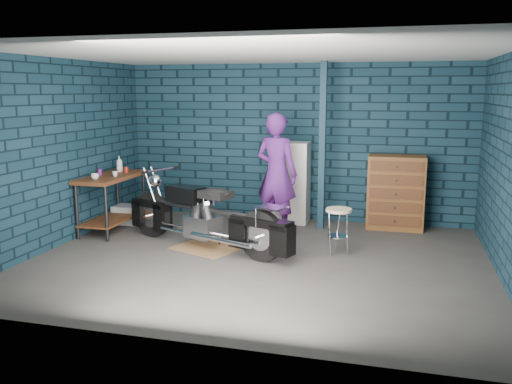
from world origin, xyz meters
TOP-DOWN VIEW (x-y plane):
  - ground at (0.00, 0.00)m, footprint 6.00×6.00m
  - room_walls at (0.00, 0.55)m, footprint 6.02×5.01m
  - support_post at (0.55, 1.95)m, footprint 0.10×0.10m
  - workbench at (-2.68, 0.92)m, footprint 0.60×1.40m
  - drip_mat at (-0.87, 0.34)m, footprint 1.08×0.95m
  - motorcycle at (-0.87, 0.34)m, footprint 2.55×1.52m
  - person at (-0.09, 1.47)m, footprint 0.80×0.63m
  - storage_bin at (-2.66, 1.42)m, footprint 0.50×0.35m
  - locker at (-0.03, 2.23)m, footprint 0.65×0.46m
  - tool_chest at (1.73, 2.23)m, footprint 0.90×0.50m
  - shop_stool at (0.99, 0.55)m, footprint 0.46×0.46m
  - cup_a at (-2.70, 0.48)m, footprint 0.14×0.14m
  - cup_b at (-2.54, 0.80)m, footprint 0.11×0.11m
  - mug_purple at (-2.84, 0.86)m, footprint 0.08×0.08m
  - mug_red at (-2.57, 1.22)m, footprint 0.08×0.08m
  - bottle at (-2.73, 1.29)m, footprint 0.11×0.11m

SIDE VIEW (x-z plane):
  - ground at x=0.00m, z-range 0.00..0.00m
  - drip_mat at x=-0.87m, z-range 0.00..0.01m
  - storage_bin at x=-2.66m, z-range 0.00..0.31m
  - shop_stool at x=0.99m, z-range 0.00..0.65m
  - workbench at x=-2.68m, z-range 0.00..0.91m
  - motorcycle at x=-0.87m, z-range 0.00..1.09m
  - tool_chest at x=1.73m, z-range 0.00..1.20m
  - locker at x=-0.03m, z-range 0.00..1.38m
  - cup_b at x=-2.54m, z-range 0.91..0.99m
  - person at x=-0.09m, z-range 0.00..1.91m
  - cup_a at x=-2.70m, z-range 0.91..1.00m
  - mug_red at x=-2.57m, z-range 0.91..1.01m
  - mug_purple at x=-2.84m, z-range 0.91..1.01m
  - bottle at x=-2.73m, z-range 0.91..1.18m
  - support_post at x=0.55m, z-range 0.00..2.70m
  - room_walls at x=0.00m, z-range 0.55..3.26m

